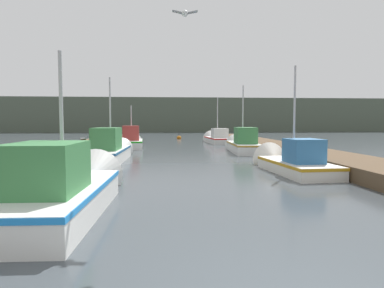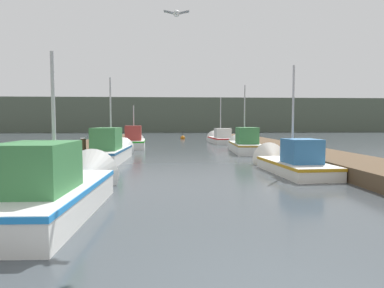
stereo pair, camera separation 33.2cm
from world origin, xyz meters
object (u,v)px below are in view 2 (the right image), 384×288
(mooring_piling_3, at_px, (129,134))
(fishing_boat_0, at_px, (61,187))
(mooring_piling_0, at_px, (84,151))
(seagull_lead, at_px, (176,13))
(fishing_boat_1, at_px, (289,162))
(fishing_boat_3, at_px, (244,144))
(channel_buoy, at_px, (183,138))
(fishing_boat_5, at_px, (220,138))
(mooring_piling_2, at_px, (241,138))
(fishing_boat_2, at_px, (112,150))
(mooring_piling_1, at_px, (10,177))
(fishing_boat_4, at_px, (134,141))

(mooring_piling_3, bearing_deg, fishing_boat_0, -86.56)
(mooring_piling_0, bearing_deg, mooring_piling_3, 90.23)
(fishing_boat_0, bearing_deg, seagull_lead, -3.76)
(fishing_boat_1, relative_size, mooring_piling_0, 4.14)
(fishing_boat_3, bearing_deg, channel_buoy, 105.31)
(fishing_boat_5, relative_size, channel_buoy, 5.60)
(fishing_boat_3, relative_size, mooring_piling_2, 4.89)
(fishing_boat_2, distance_m, mooring_piling_1, 9.27)
(fishing_boat_3, distance_m, mooring_piling_0, 10.39)
(fishing_boat_5, distance_m, mooring_piling_0, 17.23)
(mooring_piling_2, bearing_deg, fishing_boat_4, -165.23)
(fishing_boat_2, xyz_separation_m, mooring_piling_0, (-1.00, -1.65, 0.08))
(fishing_boat_1, relative_size, channel_buoy, 4.98)
(fishing_boat_3, xyz_separation_m, mooring_piling_1, (-8.43, -13.37, 0.14))
(channel_buoy, bearing_deg, fishing_boat_4, -109.35)
(mooring_piling_2, relative_size, mooring_piling_3, 0.85)
(fishing_boat_0, relative_size, fishing_boat_1, 1.16)
(seagull_lead, bearing_deg, fishing_boat_3, 74.14)
(fishing_boat_1, bearing_deg, fishing_boat_4, 116.19)
(fishing_boat_2, bearing_deg, fishing_boat_0, -85.77)
(fishing_boat_1, xyz_separation_m, channel_buoy, (-3.26, 24.29, -0.23))
(fishing_boat_2, xyz_separation_m, mooring_piling_3, (-1.08, 16.19, 0.19))
(fishing_boat_5, height_order, seagull_lead, seagull_lead)
(mooring_piling_1, height_order, mooring_piling_2, mooring_piling_1)
(fishing_boat_3, relative_size, channel_buoy, 5.86)
(mooring_piling_0, distance_m, mooring_piling_3, 17.83)
(fishing_boat_5, height_order, mooring_piling_2, fishing_boat_5)
(fishing_boat_0, distance_m, seagull_lead, 4.62)
(fishing_boat_2, height_order, fishing_boat_4, fishing_boat_2)
(fishing_boat_5, height_order, mooring_piling_1, fishing_boat_5)
(channel_buoy, bearing_deg, fishing_boat_2, -102.15)
(mooring_piling_1, bearing_deg, mooring_piling_0, 91.52)
(fishing_boat_5, bearing_deg, fishing_boat_4, -148.21)
(fishing_boat_1, distance_m, mooring_piling_2, 15.07)
(seagull_lead, bearing_deg, mooring_piling_0, 118.68)
(mooring_piling_0, relative_size, seagull_lead, 2.18)
(fishing_boat_4, xyz_separation_m, mooring_piling_3, (-1.30, 7.87, 0.23))
(fishing_boat_3, xyz_separation_m, channel_buoy, (-3.35, 15.70, -0.36))
(fishing_boat_1, distance_m, mooring_piling_3, 22.37)
(seagull_lead, bearing_deg, channel_buoy, 89.86)
(mooring_piling_3, bearing_deg, mooring_piling_1, -89.38)
(mooring_piling_1, xyz_separation_m, mooring_piling_3, (-0.27, 25.42, 0.07))
(mooring_piling_3, distance_m, seagull_lead, 26.59)
(fishing_boat_1, distance_m, seagull_lead, 8.00)
(fishing_boat_4, bearing_deg, fishing_boat_1, -63.61)
(fishing_boat_1, bearing_deg, mooring_piling_2, 81.69)
(mooring_piling_0, xyz_separation_m, channel_buoy, (5.28, 21.49, -0.46))
(mooring_piling_1, height_order, seagull_lead, seagull_lead)
(fishing_boat_0, relative_size, fishing_boat_5, 1.03)
(seagull_lead, bearing_deg, fishing_boat_5, 81.60)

